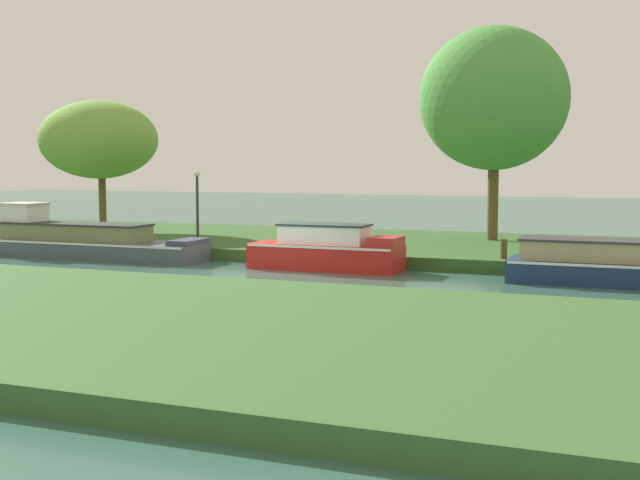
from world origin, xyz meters
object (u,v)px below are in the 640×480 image
(navy_narrowboat, at_px, (615,265))
(willow_tree_left, at_px, (98,140))
(slate_barge, at_px, (79,241))
(lamp_post, at_px, (197,196))
(willow_tree_centre, at_px, (493,99))
(mooring_post_near, at_px, (504,249))
(red_cruiser, at_px, (327,250))

(navy_narrowboat, relative_size, willow_tree_left, 1.03)
(slate_barge, relative_size, lamp_post, 3.49)
(willow_tree_left, bearing_deg, slate_barge, -59.65)
(willow_tree_left, relative_size, willow_tree_centre, 0.70)
(navy_narrowboat, distance_m, mooring_post_near, 3.48)
(mooring_post_near, bearing_deg, lamp_post, 172.95)
(slate_barge, bearing_deg, lamp_post, 42.40)
(red_cruiser, relative_size, willow_tree_centre, 0.60)
(red_cruiser, distance_m, willow_tree_centre, 9.47)
(willow_tree_left, distance_m, mooring_post_near, 18.37)
(red_cruiser, relative_size, mooring_post_near, 7.85)
(lamp_post, bearing_deg, navy_narrowboat, -11.01)
(navy_narrowboat, distance_m, red_cruiser, 8.23)
(willow_tree_left, relative_size, lamp_post, 2.10)
(slate_barge, height_order, willow_tree_left, willow_tree_left)
(red_cruiser, relative_size, willow_tree_left, 0.86)
(navy_narrowboat, bearing_deg, slate_barge, 180.00)
(slate_barge, xyz_separation_m, willow_tree_centre, (12.81, 7.21, 4.99))
(lamp_post, bearing_deg, red_cruiser, -24.51)
(slate_barge, bearing_deg, mooring_post_near, 5.65)
(red_cruiser, xyz_separation_m, willow_tree_left, (-12.48, 5.61, 3.61))
(mooring_post_near, bearing_deg, willow_tree_centre, 103.96)
(slate_barge, xyz_separation_m, lamp_post, (3.06, 2.80, 1.49))
(navy_narrowboat, height_order, willow_tree_centre, willow_tree_centre)
(red_cruiser, distance_m, mooring_post_near, 5.26)
(navy_narrowboat, bearing_deg, willow_tree_left, 164.84)
(red_cruiser, xyz_separation_m, mooring_post_near, (5.06, 1.41, 0.10))
(navy_narrowboat, relative_size, lamp_post, 2.17)
(slate_barge, relative_size, mooring_post_near, 15.16)
(red_cruiser, height_order, willow_tree_left, willow_tree_left)
(willow_tree_centre, bearing_deg, navy_narrowboat, -57.39)
(slate_barge, xyz_separation_m, mooring_post_near, (14.25, 1.41, 0.14))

